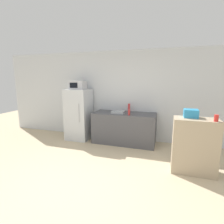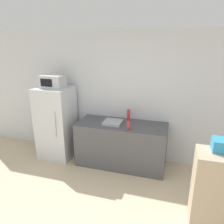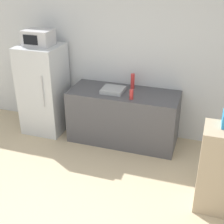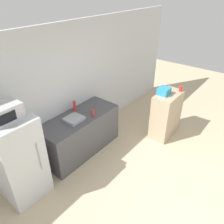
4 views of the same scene
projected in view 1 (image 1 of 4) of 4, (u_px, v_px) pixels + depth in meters
The scene contains 11 objects.
ground_plane at pixel (82, 190), 2.86m from camera, with size 14.00×14.00×0.00m, color #C6B28E.
wall_back at pixel (123, 96), 5.18m from camera, with size 8.00×0.06×2.60m, color silver.
refrigerator at pixel (79, 114), 5.25m from camera, with size 0.67×0.69×1.50m.
microwave at pixel (78, 85), 5.09m from camera, with size 0.44×0.34×0.24m.
counter at pixel (124, 128), 4.93m from camera, with size 1.73×0.70×0.86m, color #4C4C51.
sink_basin at pixel (118, 112), 4.86m from camera, with size 0.34×0.32×0.06m, color #9EA3A8.
bottle_tall at pixel (129, 108), 4.99m from camera, with size 0.06×0.06×0.24m, color red.
bottle_short at pixel (129, 112), 4.58m from camera, with size 0.06×0.06×0.15m, color red.
shelf_cabinet at pixel (194, 146), 3.35m from camera, with size 0.80×0.43×1.07m, color tan.
basket at pixel (191, 113), 3.35m from camera, with size 0.26×0.23×0.16m, color #2D8EC6.
jar at pixel (216, 118), 3.03m from camera, with size 0.07×0.07×0.12m, color red.
Camera 1 is at (1.25, -2.30, 1.81)m, focal length 28.00 mm.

